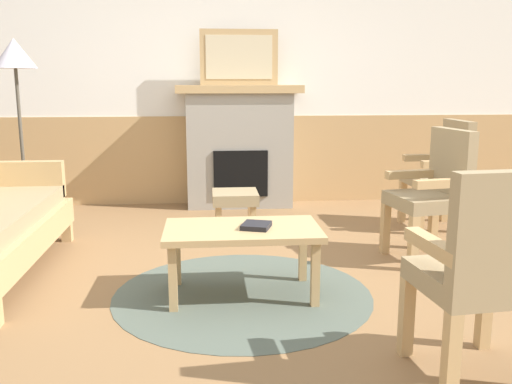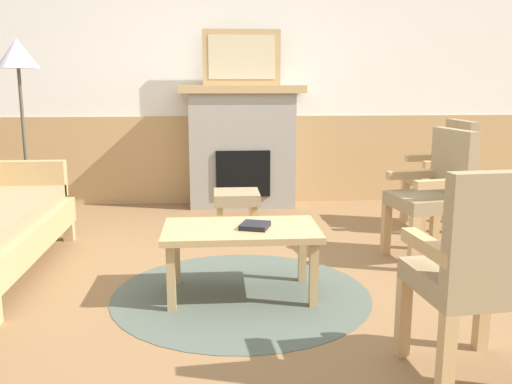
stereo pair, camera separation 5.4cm
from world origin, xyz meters
name	(u,v)px [view 1 (the left image)]	position (x,y,z in m)	size (l,w,h in m)	color
ground_plane	(261,283)	(0.00, 0.00, 0.00)	(14.00, 14.00, 0.00)	olive
wall_back	(238,82)	(0.00, 2.60, 1.31)	(7.20, 0.14, 2.70)	white
fireplace	(240,145)	(0.00, 2.35, 0.65)	(1.30, 0.44, 1.28)	gray
framed_picture	(239,57)	(0.00, 2.35, 1.56)	(0.80, 0.04, 0.56)	tan
coffee_table	(242,236)	(-0.13, -0.20, 0.39)	(0.96, 0.56, 0.44)	tan
round_rug	(243,294)	(-0.13, -0.20, 0.00)	(1.63, 1.63, 0.01)	#4C564C
book_on_table	(256,226)	(-0.05, -0.23, 0.46)	(0.16, 0.18, 0.03)	black
footstool	(235,200)	(-0.10, 1.33, 0.28)	(0.40, 0.40, 0.36)	tan
armchair_near_fireplace	(435,189)	(1.34, 0.41, 0.54)	(0.55, 0.55, 0.98)	tan
armchair_by_window_left	(443,169)	(1.78, 1.29, 0.54)	(0.50, 0.50, 0.98)	tan
armchair_front_left	(484,266)	(0.85, -1.32, 0.54)	(0.52, 0.52, 0.98)	tan
floor_lamp_by_couch	(15,66)	(-1.96, 1.50, 1.45)	(0.36, 0.36, 1.68)	#332D28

